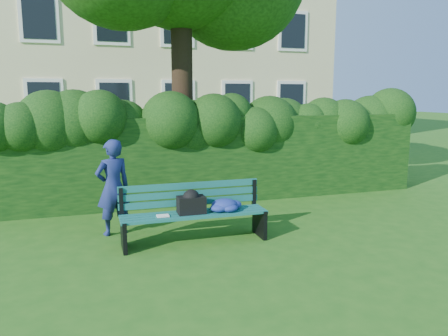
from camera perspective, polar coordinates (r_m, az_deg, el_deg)
name	(u,v)px	position (r m, az deg, el deg)	size (l,w,h in m)	color
ground	(235,229)	(7.49, 1.43, -7.92)	(80.00, 80.00, 0.00)	#225A17
apartment_building	(132,9)	(21.19, -11.95, 19.60)	(16.00, 8.08, 12.00)	beige
hedge	(201,158)	(9.35, -3.03, 1.26)	(10.00, 1.00, 1.80)	black
park_bench	(200,209)	(6.75, -3.14, -5.41)	(2.24, 0.58, 0.89)	#11574C
man_reading	(113,187)	(7.24, -14.29, -2.46)	(0.57, 0.37, 1.56)	navy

